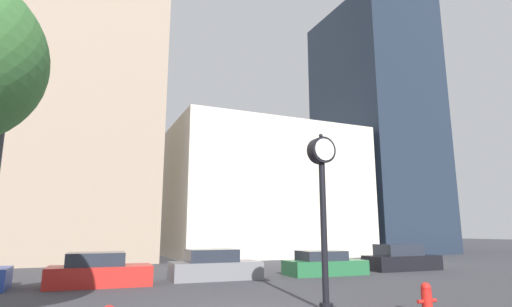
% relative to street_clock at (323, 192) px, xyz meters
% --- Properties ---
extents(building_tall_tower, '(10.50, 12.00, 31.46)m').
position_rel_street_clock_xyz_m(building_tall_tower, '(-6.53, 24.06, 12.47)').
color(building_tall_tower, gray).
rests_on(building_tall_tower, ground_plane).
extents(building_storefront_row, '(16.88, 12.00, 11.40)m').
position_rel_street_clock_xyz_m(building_storefront_row, '(8.94, 24.06, 2.44)').
color(building_storefront_row, beige).
rests_on(building_storefront_row, ground_plane).
extents(building_glass_modern, '(9.30, 12.00, 26.68)m').
position_rel_street_clock_xyz_m(building_glass_modern, '(22.74, 24.06, 10.08)').
color(building_glass_modern, '#1E2838').
rests_on(building_glass_modern, ground_plane).
extents(street_clock, '(0.79, 0.54, 5.00)m').
position_rel_street_clock_xyz_m(street_clock, '(0.00, 0.00, 0.00)').
color(street_clock, black).
rests_on(street_clock, ground_plane).
extents(car_red, '(4.04, 1.99, 1.31)m').
position_rel_street_clock_xyz_m(car_red, '(-5.52, 7.84, -2.71)').
color(car_red, red).
rests_on(car_red, ground_plane).
extents(car_grey, '(4.11, 1.98, 1.34)m').
position_rel_street_clock_xyz_m(car_grey, '(-0.60, 8.18, -2.70)').
color(car_grey, slate).
rests_on(car_grey, ground_plane).
extents(car_green, '(4.09, 1.96, 1.18)m').
position_rel_street_clock_xyz_m(car_green, '(5.03, 7.78, -2.76)').
color(car_green, '#236038').
rests_on(car_green, ground_plane).
extents(car_black, '(4.34, 1.82, 1.43)m').
position_rel_street_clock_xyz_m(car_black, '(10.37, 8.13, -2.66)').
color(car_black, black).
rests_on(car_black, ground_plane).
extents(fire_hydrant_far, '(0.62, 0.27, 0.83)m').
position_rel_street_clock_xyz_m(fire_hydrant_far, '(2.07, -1.58, -2.84)').
color(fire_hydrant_far, red).
rests_on(fire_hydrant_far, ground_plane).
extents(street_lamp_left, '(0.36, 1.57, 6.78)m').
position_rel_street_clock_xyz_m(street_lamp_left, '(-8.42, 2.40, 1.21)').
color(street_lamp_left, '#38383D').
rests_on(street_lamp_left, ground_plane).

